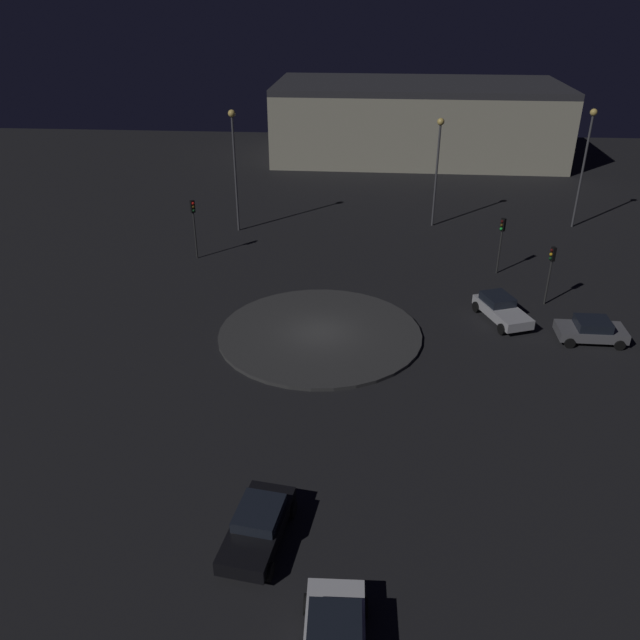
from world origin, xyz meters
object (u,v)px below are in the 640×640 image
Objects in this scene: traffic_light_northeast at (194,218)px; car_silver at (501,309)px; streetlamp_east at (438,155)px; store_building at (416,120)px; traffic_light_southeast at (501,235)px; car_black at (258,526)px; car_white at (334,639)px; streetlamp_northeast at (234,152)px; car_grey at (591,330)px; streetlamp_southeast at (586,151)px; traffic_light_south at (551,264)px.

car_silver is at bearing 26.08° from traffic_light_northeast.
traffic_light_northeast reaches higher than car_silver.
streetlamp_east is 25.29m from store_building.
traffic_light_southeast is at bearing 44.96° from traffic_light_northeast.
streetlamp_east is at bearing 168.49° from car_silver.
traffic_light_northeast reaches higher than car_black.
car_silver reaches higher than car_white.
store_building reaches higher than car_white.
store_building is (65.73, -5.80, 3.52)m from car_white.
car_black is at bearing -23.51° from traffic_light_northeast.
traffic_light_northeast reaches higher than car_white.
streetlamp_northeast reaches higher than streetlamp_east.
streetlamp_east is (10.08, 3.80, 3.15)m from traffic_light_southeast.
traffic_light_northeast is at bearing -43.37° from traffic_light_southeast.
traffic_light_northeast reaches higher than car_grey.
streetlamp_northeast is 28.47m from streetlamp_southeast.
streetlamp_southeast is at bearing -87.12° from streetlamp_east.
traffic_light_northeast is at bearing -160.61° from car_white.
car_silver is (23.11, -8.88, 0.00)m from car_white.
traffic_light_southeast is 0.42× the size of streetlamp_southeast.
car_silver is at bearing 16.61° from traffic_light_south.
car_silver is 1.03× the size of traffic_light_northeast.
traffic_light_southeast reaches higher than car_white.
streetlamp_northeast reaches higher than car_white.
car_white is 45.24m from streetlamp_southeast.
car_silver is 1.18× the size of traffic_light_south.
streetlamp_southeast is at bearing 132.42° from car_silver.
streetlamp_southeast reaches higher than store_building.
traffic_light_south reaches higher than car_black.
store_building is at bearing 26.33° from streetlamp_southeast.
car_grey is at bearing 43.62° from car_silver.
traffic_light_south reaches higher than car_silver.
car_white is 0.47× the size of streetlamp_east.
traffic_light_southeast is 35.56m from store_building.
car_silver is 42.88m from store_building.
car_white is 39.79m from streetlamp_northeast.
streetlamp_east reaches higher than car_grey.
traffic_light_south reaches higher than car_grey.
car_silver is 1.13× the size of traffic_light_southeast.
car_grey is at bearing 87.40° from traffic_light_south.
traffic_light_south is 25.92m from streetlamp_northeast.
car_white is 41.30m from streetlamp_east.
car_silver is 20.97m from streetlamp_southeast.
traffic_light_south is at bearing 74.22° from traffic_light_southeast.
streetlamp_east is at bearing -81.23° from streetlamp_northeast.
streetlamp_east is (2.52, -16.37, -0.52)m from streetlamp_northeast.
store_building is at bearing 173.14° from car_white.
traffic_light_northeast is 0.46× the size of streetlamp_southeast.
traffic_light_southeast is 21.85m from streetlamp_northeast.
store_building is at bearing 110.03° from traffic_light_northeast.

